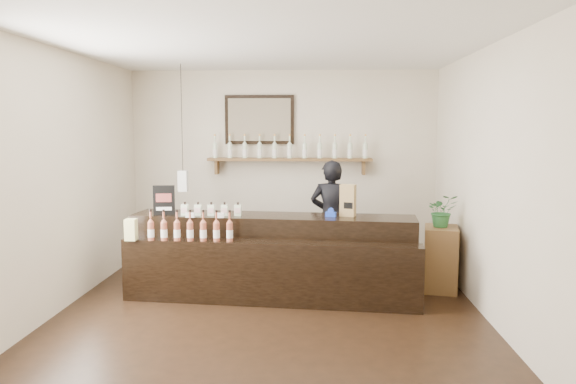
# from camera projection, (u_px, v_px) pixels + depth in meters

# --- Properties ---
(ground) EXTENTS (5.00, 5.00, 0.00)m
(ground) POSITION_uv_depth(u_px,v_px,m) (270.00, 311.00, 6.03)
(ground) COLOR black
(ground) RESTS_ON ground
(room_shell) EXTENTS (5.00, 5.00, 5.00)m
(room_shell) POSITION_uv_depth(u_px,v_px,m) (269.00, 153.00, 5.84)
(room_shell) COLOR beige
(room_shell) RESTS_ON ground
(back_wall_decor) EXTENTS (2.66, 0.96, 1.69)m
(back_wall_decor) POSITION_uv_depth(u_px,v_px,m) (272.00, 142.00, 8.19)
(back_wall_decor) COLOR brown
(back_wall_decor) RESTS_ON ground
(counter) EXTENTS (3.39, 1.21, 1.09)m
(counter) POSITION_uv_depth(u_px,v_px,m) (271.00, 259.00, 6.55)
(counter) COLOR black
(counter) RESTS_ON ground
(promo_sign) EXTENTS (0.25, 0.06, 0.35)m
(promo_sign) POSITION_uv_depth(u_px,v_px,m) (164.00, 200.00, 6.62)
(promo_sign) COLOR black
(promo_sign) RESTS_ON counter
(paper_bag) EXTENTS (0.20, 0.17, 0.37)m
(paper_bag) POSITION_uv_depth(u_px,v_px,m) (348.00, 200.00, 6.53)
(paper_bag) COLOR #A4844F
(paper_bag) RESTS_ON counter
(tape_dispenser) EXTENTS (0.13, 0.08, 0.10)m
(tape_dispenser) POSITION_uv_depth(u_px,v_px,m) (331.00, 213.00, 6.50)
(tape_dispenser) COLOR #1A3BB9
(tape_dispenser) RESTS_ON counter
(side_cabinet) EXTENTS (0.48, 0.60, 0.77)m
(side_cabinet) POSITION_uv_depth(u_px,v_px,m) (441.00, 259.00, 6.79)
(side_cabinet) COLOR brown
(side_cabinet) RESTS_ON ground
(potted_plant) EXTENTS (0.38, 0.34, 0.39)m
(potted_plant) POSITION_uv_depth(u_px,v_px,m) (442.00, 211.00, 6.72)
(potted_plant) COLOR #27632D
(potted_plant) RESTS_ON side_cabinet
(shopkeeper) EXTENTS (0.70, 0.52, 1.74)m
(shopkeeper) POSITION_uv_depth(u_px,v_px,m) (331.00, 210.00, 7.44)
(shopkeeper) COLOR black
(shopkeeper) RESTS_ON ground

